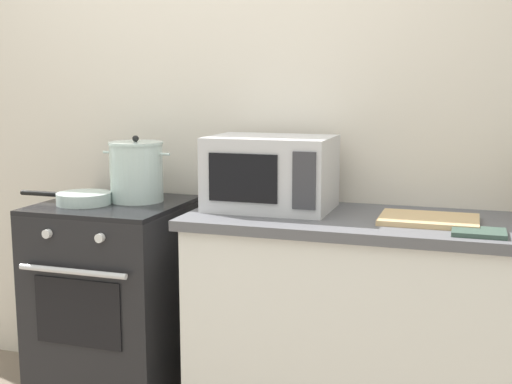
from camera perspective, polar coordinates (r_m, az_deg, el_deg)
The scene contains 9 objects.
back_wall at distance 3.02m, azimuth 2.07°, elevation 5.78°, with size 4.40×0.10×2.50m, color silver.
lower_cabinet_right at distance 2.74m, azimuth 12.28°, elevation -12.19°, with size 1.64×0.56×0.88m, color white.
countertop_right at distance 2.61m, azimuth 12.63°, elevation -2.75°, with size 1.70×0.60×0.04m, color #59595E.
stove at distance 3.09m, azimuth -11.84°, elevation -9.32°, with size 0.60×0.64×0.92m.
stock_pot at distance 2.97m, azimuth -10.16°, elevation 1.73°, with size 0.32×0.24×0.29m.
frying_pan at distance 2.96m, azimuth -14.60°, elevation -0.52°, with size 0.43×0.23×0.05m.
microwave at distance 2.74m, azimuth 1.29°, elevation 1.65°, with size 0.50×0.37×0.30m.
cutting_board at distance 2.58m, azimuth 14.54°, elevation -2.29°, with size 0.36×0.26×0.02m, color tan.
oven_mitt at distance 2.42m, azimuth 18.50°, elevation -3.28°, with size 0.18×0.14×0.02m, color #384C42.
Camera 1 is at (1.13, -1.93, 1.43)m, focal length 46.87 mm.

